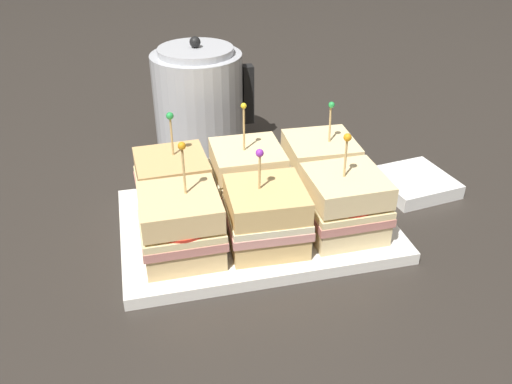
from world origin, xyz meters
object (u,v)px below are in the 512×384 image
Objects in this scene: sandwich_back_right at (320,166)px; sandwich_back_left at (173,184)px; sandwich_front_right at (344,204)px; sandwich_front_left at (181,226)px; kettle_steel at (199,101)px; serving_platter at (256,224)px; sandwich_front_center at (265,217)px; sandwich_back_center at (248,175)px; napkin_stack at (414,183)px.

sandwich_back_left is at bearing 179.33° from sandwich_back_right.
sandwich_front_right is 1.00× the size of sandwich_back_left.
kettle_steel is at bearing 77.60° from sandwich_front_left.
sandwich_front_center is at bearing -91.26° from serving_platter.
sandwich_front_right is at bearing -0.07° from sandwich_front_left.
napkin_stack is at bearing -0.29° from sandwich_back_center.
sandwich_front_left is 1.05× the size of sandwich_back_right.
sandwich_back_center is (0.00, 0.06, 0.06)m from serving_platter.
sandwich_front_right reaches higher than serving_platter.
sandwich_front_center is 0.94× the size of sandwich_back_right.
sandwich_front_left is at bearing -164.62° from napkin_stack.
sandwich_back_left is (-0.23, 0.12, -0.00)m from sandwich_front_right.
kettle_steel is (-0.04, 0.30, 0.09)m from serving_platter.
sandwich_back_center reaches higher than sandwich_front_left.
sandwich_front_center is 0.12m from sandwich_front_right.
serving_platter is 0.32m from kettle_steel.
sandwich_front_left is at bearing -153.93° from sandwich_back_right.
kettle_steel is 0.42m from napkin_stack.
sandwich_front_left reaches higher than sandwich_front_center.
sandwich_front_left is 1.24× the size of napkin_stack.
sandwich_front_center is at bearing -90.67° from sandwich_back_center.
sandwich_back_left is 0.24m from sandwich_back_right.
sandwich_back_center is (0.00, 0.12, 0.00)m from sandwich_front_center.
sandwich_back_left reaches higher than serving_platter.
sandwich_back_left is 0.71× the size of kettle_steel.
sandwich_back_left reaches higher than sandwich_front_center.
kettle_steel is at bearing 99.16° from sandwich_back_center.
sandwich_back_center reaches higher than sandwich_front_right.
sandwich_front_right is at bearing -26.59° from serving_platter.
sandwich_front_left reaches higher than sandwich_back_left.
sandwich_back_right is (0.12, 0.00, 0.00)m from sandwich_back_center.
sandwich_back_right reaches higher than serving_platter.
sandwich_front_center is at bearing -135.62° from sandwich_back_right.
sandwich_back_center reaches higher than sandwich_back_right.
sandwich_back_left is 0.25m from kettle_steel.
sandwich_front_left is 0.12m from sandwich_front_center.
sandwich_back_right is at bearing 178.99° from napkin_stack.
sandwich_back_center is (-0.12, 0.11, -0.00)m from sandwich_front_right.
sandwich_back_right is (0.24, -0.00, 0.00)m from sandwich_back_left.
sandwich_front_center is at bearing -179.04° from sandwich_front_right.
serving_platter is 2.57× the size of sandwich_back_left.
sandwich_front_right reaches higher than sandwich_front_center.
sandwich_back_center is at bearing 179.71° from napkin_stack.
sandwich_front_right and sandwich_back_right have the same top height.
sandwich_back_center is 1.07× the size of sandwich_back_right.
serving_platter is 2.43× the size of sandwich_front_left.
kettle_steel is 1.65× the size of napkin_stack.
sandwich_front_center is at bearing -1.11° from sandwich_front_left.
kettle_steel is (0.08, 0.36, 0.03)m from sandwich_front_left.
sandwich_back_left is at bearing 152.38° from serving_platter.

